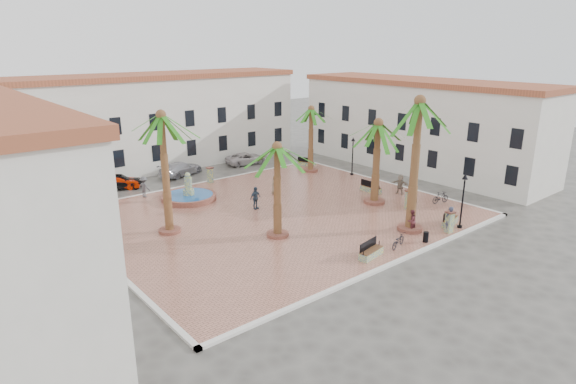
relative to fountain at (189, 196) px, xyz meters
name	(u,v)px	position (x,y,z in m)	size (l,w,h in m)	color
ground	(278,215)	(3.59, -7.16, -0.46)	(120.00, 120.00, 0.00)	#56544F
plaza	(278,214)	(3.59, -7.16, -0.39)	(26.00, 22.00, 0.15)	#AE6D5A
kerb_n	(204,183)	(3.59, 3.84, -0.38)	(26.30, 0.30, 0.16)	silver
kerb_s	(394,263)	(3.59, -18.16, -0.38)	(26.30, 0.30, 0.16)	silver
kerb_e	(389,183)	(16.59, -7.16, -0.38)	(0.30, 22.30, 0.16)	silver
kerb_w	(105,261)	(-9.41, -7.16, -0.38)	(0.30, 22.30, 0.16)	silver
building_north	(157,120)	(3.59, 12.84, 4.30)	(30.40, 7.40, 9.50)	white
building_east	(420,125)	(23.58, -5.16, 4.05)	(7.40, 26.40, 9.00)	white
fountain	(189,196)	(0.00, 0.00, 0.00)	(4.44, 4.44, 2.29)	brown
palm_nw	(162,128)	(-4.43, -5.50, 6.77)	(4.83, 4.83, 8.26)	brown
palm_sw	(277,158)	(0.80, -10.68, 4.95)	(4.79, 4.79, 6.35)	brown
palm_s	(419,116)	(8.44, -15.61, 7.48)	(5.59, 5.59, 9.13)	brown
palm_e	(378,134)	(11.05, -10.19, 5.26)	(5.48, 5.48, 6.80)	brown
palm_ne	(311,117)	(13.80, 0.49, 5.14)	(4.70, 4.70, 6.53)	brown
bench_s	(371,252)	(3.03, -16.83, -0.03)	(1.99, 0.91, 1.01)	gray
bench_se	(450,221)	(11.39, -16.81, -0.02)	(2.06, 1.14, 1.04)	gray
bench_e	(371,189)	(13.07, -8.04, -0.02)	(0.60, 1.95, 1.03)	gray
bench_ne	(306,163)	(14.92, 2.45, -0.05)	(1.13, 1.82, 0.92)	gray
lamppost_s	(464,191)	(11.45, -17.56, 2.31)	(0.42, 0.42, 3.87)	black
lamppost_e	(353,150)	(15.99, -3.11, 2.18)	(0.40, 0.40, 3.68)	black
bollard_se	(449,222)	(10.08, -17.56, 0.46)	(0.60, 0.60, 1.49)	gray
bollard_n	(210,175)	(3.94, 3.24, 0.44)	(0.57, 0.57, 1.45)	gray
bollard_e	(409,199)	(12.01, -12.76, 0.46)	(0.62, 0.62, 1.49)	gray
litter_bin	(426,237)	(7.48, -17.56, 0.03)	(0.35, 0.35, 0.69)	black
cyclist_a	(450,220)	(10.06, -17.56, 0.61)	(0.67, 0.44, 1.84)	#353A51
bicycle_a	(398,240)	(5.42, -16.95, 0.14)	(0.60, 1.72, 0.91)	black
cyclist_b	(411,221)	(8.24, -15.83, 0.47)	(0.76, 0.59, 1.56)	#5A262C
bicycle_b	(440,197)	(15.04, -13.60, 0.16)	(0.45, 1.58, 0.95)	black
pedestrian_fountain_a	(275,185)	(6.31, -3.41, 0.54)	(0.83, 0.54, 1.70)	#78644E
pedestrian_fountain_b	(255,198)	(2.85, -5.34, 0.57)	(1.03, 0.43, 1.77)	#2E4054
pedestrian_north	(144,187)	(-2.49, 2.95, 0.56)	(1.13, 0.65, 1.74)	#45454A
pedestrian_east	(400,184)	(14.62, -9.92, 0.53)	(1.56, 0.50, 1.68)	gray
car_black	(119,181)	(-3.09, 7.00, 0.25)	(1.67, 4.16, 1.42)	black
car_red	(117,182)	(-3.29, 7.06, 0.18)	(1.35, 3.87, 1.28)	#B31B00
car_silver	(181,169)	(3.32, 7.73, 0.22)	(1.90, 4.67, 1.36)	#B4B4BD
car_white	(246,158)	(10.88, 7.48, 0.15)	(2.04, 4.43, 1.23)	beige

